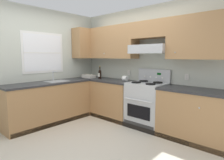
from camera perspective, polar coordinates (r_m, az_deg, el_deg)
ground_plane at (r=3.63m, az=-8.07°, el=-16.87°), size 7.04×7.04×0.00m
wall_back at (r=4.22m, az=11.61°, el=7.06°), size 4.68×0.57×2.55m
wall_left at (r=4.77m, az=-18.52°, el=5.20°), size 0.47×4.00×2.55m
counter_back_run at (r=4.22m, az=6.78°, el=-6.93°), size 3.60×0.65×0.91m
counter_left_run at (r=4.47m, az=-18.44°, el=-6.34°), size 0.63×1.91×1.13m
stove at (r=4.07m, az=10.26°, el=-7.15°), size 0.76×0.62×1.20m
wine_bottle at (r=4.82m, az=-3.64°, el=1.90°), size 0.08×0.08×0.32m
bowl at (r=5.06m, az=-6.95°, el=1.01°), size 0.35×0.20×0.08m
paper_towel_roll at (r=4.36m, az=3.98°, el=0.47°), size 0.12×0.12×0.12m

